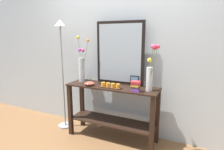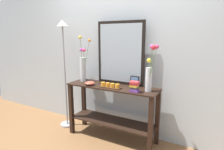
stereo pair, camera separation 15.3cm
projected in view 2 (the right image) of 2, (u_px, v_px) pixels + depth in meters
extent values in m
cube|color=brown|center=(112.00, 138.00, 2.83)|extent=(7.00, 6.00, 0.02)
cube|color=#B2BCC1|center=(122.00, 46.00, 2.83)|extent=(6.40, 0.08, 2.70)
cube|color=black|center=(112.00, 87.00, 2.66)|extent=(1.34, 0.40, 0.02)
cube|color=black|center=(112.00, 121.00, 2.77)|extent=(1.28, 0.36, 0.02)
cube|color=black|center=(71.00, 109.00, 2.90)|extent=(0.06, 0.06, 0.79)
cube|color=black|center=(151.00, 127.00, 2.31)|extent=(0.06, 0.06, 0.79)
cube|color=black|center=(84.00, 103.00, 3.18)|extent=(0.06, 0.06, 0.79)
cube|color=black|center=(157.00, 118.00, 2.59)|extent=(0.06, 0.06, 0.79)
cube|color=black|center=(120.00, 53.00, 2.70)|extent=(0.73, 0.03, 0.91)
cube|color=#9EADB7|center=(120.00, 53.00, 2.68)|extent=(0.65, 0.00, 0.83)
cylinder|color=silver|center=(83.00, 69.00, 2.91)|extent=(0.09, 0.09, 0.37)
cylinder|color=#4C753D|center=(82.00, 59.00, 2.94)|extent=(0.09, 0.06, 0.66)
sphere|color=yellow|center=(80.00, 37.00, 2.92)|extent=(0.05, 0.05, 0.05)
cylinder|color=#4C753D|center=(86.00, 61.00, 2.87)|extent=(0.12, 0.06, 0.61)
sphere|color=orange|center=(89.00, 40.00, 2.81)|extent=(0.04, 0.04, 0.04)
cylinder|color=#4C753D|center=(84.00, 65.00, 2.84)|extent=(0.09, 0.11, 0.48)
sphere|color=#EA4275|center=(84.00, 50.00, 2.73)|extent=(0.05, 0.05, 0.05)
cylinder|color=#4C753D|center=(82.00, 65.00, 2.94)|extent=(0.09, 0.10, 0.47)
sphere|color=#B24CB7|center=(81.00, 50.00, 2.96)|extent=(0.06, 0.06, 0.06)
cylinder|color=silver|center=(149.00, 80.00, 2.37)|extent=(0.08, 0.08, 0.31)
cylinder|color=#4C753D|center=(148.00, 75.00, 2.39)|extent=(0.02, 0.04, 0.37)
sphere|color=yellow|center=(149.00, 60.00, 2.38)|extent=(0.06, 0.06, 0.06)
cylinder|color=#4C753D|center=(151.00, 69.00, 2.32)|extent=(0.02, 0.01, 0.55)
sphere|color=#B24CB7|center=(152.00, 46.00, 2.26)|extent=(0.05, 0.05, 0.05)
cylinder|color=#4C753D|center=(152.00, 69.00, 2.30)|extent=(0.12, 0.10, 0.56)
sphere|color=#EA4275|center=(157.00, 47.00, 2.17)|extent=(0.05, 0.05, 0.05)
cylinder|color=#4C753D|center=(151.00, 70.00, 2.29)|extent=(0.08, 0.10, 0.55)
sphere|color=red|center=(154.00, 47.00, 2.17)|extent=(0.06, 0.06, 0.06)
cube|color=#472D1C|center=(110.00, 87.00, 2.56)|extent=(0.32, 0.09, 0.01)
cylinder|color=orange|center=(103.00, 84.00, 2.61)|extent=(0.06, 0.06, 0.05)
cylinder|color=orange|center=(108.00, 85.00, 2.57)|extent=(0.06, 0.06, 0.05)
cylinder|color=orange|center=(112.00, 85.00, 2.54)|extent=(0.06, 0.06, 0.05)
cylinder|color=orange|center=(117.00, 86.00, 2.50)|extent=(0.06, 0.06, 0.05)
cube|color=black|center=(135.00, 81.00, 2.63)|extent=(0.13, 0.01, 0.15)
cube|color=#5E85B7|center=(135.00, 81.00, 2.62)|extent=(0.10, 0.00, 0.12)
cylinder|color=#B24C38|center=(90.00, 85.00, 2.71)|extent=(0.06, 0.06, 0.01)
ellipsoid|color=#B24C38|center=(90.00, 83.00, 2.70)|extent=(0.15, 0.15, 0.05)
cube|color=#663884|center=(135.00, 91.00, 2.37)|extent=(0.12, 0.09, 0.02)
cube|color=#663884|center=(134.00, 89.00, 2.38)|extent=(0.09, 0.09, 0.02)
cube|color=#424247|center=(134.00, 88.00, 2.37)|extent=(0.10, 0.08, 0.02)
cube|color=gold|center=(134.00, 86.00, 2.37)|extent=(0.10, 0.09, 0.03)
cube|color=#C63338|center=(135.00, 84.00, 2.36)|extent=(0.11, 0.09, 0.02)
cube|color=#C63338|center=(134.00, 82.00, 2.35)|extent=(0.11, 0.09, 0.02)
cylinder|color=#9E9EA3|center=(68.00, 124.00, 3.24)|extent=(0.24, 0.24, 0.02)
cylinder|color=#9E9EA3|center=(65.00, 77.00, 3.08)|extent=(0.02, 0.02, 1.63)
cone|color=beige|center=(62.00, 23.00, 2.90)|extent=(0.18, 0.18, 0.10)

